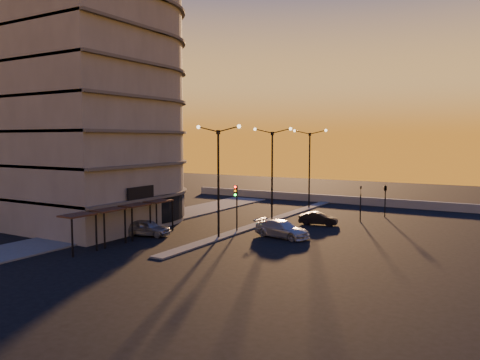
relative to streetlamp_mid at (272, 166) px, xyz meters
The scene contains 14 objects.
ground 11.46m from the streetlamp_mid, 90.00° to the right, with size 120.00×120.00×0.00m, color black.
sidewalk_west 13.30m from the streetlamp_mid, 150.26° to the right, with size 5.00×40.00×0.12m, color #4D4D4B.
median 5.53m from the streetlamp_mid, 90.00° to the left, with size 1.20×36.00×0.12m, color #4D4D4B.
parapet 16.91m from the streetlamp_mid, 82.87° to the left, with size 44.00×0.50×1.00m, color gray.
building 18.31m from the streetlamp_mid, 144.54° to the right, with size 14.35×17.08×25.00m.
streetlamp_near 10.00m from the streetlamp_mid, 90.00° to the right, with size 4.32×0.32×9.51m.
streetlamp_mid is the anchor object (origin of this frame).
streetlamp_far 10.00m from the streetlamp_mid, 90.00° to the left, with size 4.32×0.32×9.51m.
traffic_light_main 7.62m from the streetlamp_mid, 90.00° to the right, with size 0.28×0.44×4.25m.
signal_east_a 9.67m from the streetlamp_mid, 26.57° to the left, with size 0.13×0.16×3.60m.
signal_east_b 12.67m from the streetlamp_mid, 40.10° to the left, with size 0.42×1.99×3.60m.
car_hatchback 14.49m from the streetlamp_mid, 115.51° to the right, with size 1.66×4.13×1.41m, color #9A9DA1.
car_sedan 7.06m from the streetlamp_mid, ahead, with size 1.29×3.69×1.22m, color black.
car_wagon 9.66m from the streetlamp_mid, 57.33° to the right, with size 2.01×4.96×1.44m, color #BABCC3.
Camera 1 is at (21.28, -32.55, 8.33)m, focal length 35.00 mm.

